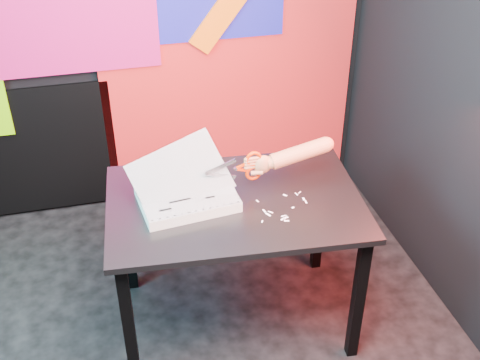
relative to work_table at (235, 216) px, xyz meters
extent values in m
cube|color=red|center=(0.26, 1.21, 0.19)|extent=(1.60, 0.02, 1.60)
cube|color=#C51362|center=(-0.64, 1.19, 0.69)|extent=(0.95, 0.02, 0.80)
cube|color=black|center=(-1.14, 1.21, -0.21)|extent=(1.30, 0.02, 0.85)
cube|color=black|center=(-0.55, -0.28, -0.30)|extent=(0.05, 0.05, 0.72)
cube|color=black|center=(-0.49, 0.37, -0.30)|extent=(0.05, 0.05, 0.72)
cube|color=black|center=(0.49, -0.37, -0.30)|extent=(0.05, 0.05, 0.72)
cube|color=black|center=(0.55, 0.28, -0.30)|extent=(0.05, 0.05, 0.72)
cube|color=black|center=(0.00, 0.00, 0.08)|extent=(1.22, 0.87, 0.03)
cube|color=silver|center=(-0.21, 0.03, 0.12)|extent=(0.45, 0.36, 0.05)
cube|color=silver|center=(-0.21, 0.03, 0.14)|extent=(0.45, 0.36, 0.00)
cube|color=silver|center=(-0.21, 0.03, 0.15)|extent=(0.45, 0.34, 0.13)
cube|color=silver|center=(-0.22, 0.05, 0.17)|extent=(0.47, 0.32, 0.22)
cube|color=silver|center=(-0.23, 0.06, 0.22)|extent=(0.49, 0.28, 0.31)
cylinder|color=black|center=(-0.39, -0.13, 0.15)|extent=(0.01, 0.01, 0.00)
cylinder|color=black|center=(-0.36, -0.13, 0.15)|extent=(0.01, 0.01, 0.00)
cylinder|color=black|center=(-0.33, -0.12, 0.15)|extent=(0.01, 0.01, 0.00)
cylinder|color=black|center=(-0.29, -0.12, 0.15)|extent=(0.01, 0.01, 0.00)
cylinder|color=black|center=(-0.26, -0.12, 0.15)|extent=(0.01, 0.01, 0.00)
cylinder|color=black|center=(-0.23, -0.11, 0.15)|extent=(0.01, 0.01, 0.00)
cylinder|color=black|center=(-0.20, -0.11, 0.15)|extent=(0.01, 0.01, 0.00)
cylinder|color=black|center=(-0.17, -0.11, 0.15)|extent=(0.01, 0.01, 0.00)
cylinder|color=black|center=(-0.13, -0.10, 0.15)|extent=(0.01, 0.01, 0.00)
cylinder|color=black|center=(-0.10, -0.10, 0.15)|extent=(0.01, 0.01, 0.00)
cylinder|color=black|center=(-0.07, -0.09, 0.15)|extent=(0.01, 0.01, 0.00)
cylinder|color=black|center=(-0.04, -0.09, 0.15)|extent=(0.01, 0.01, 0.00)
cylinder|color=black|center=(-0.01, -0.09, 0.15)|extent=(0.01, 0.01, 0.00)
cylinder|color=black|center=(-0.42, 0.15, 0.15)|extent=(0.01, 0.01, 0.00)
cylinder|color=black|center=(-0.39, 0.16, 0.15)|extent=(0.01, 0.01, 0.00)
cylinder|color=black|center=(-0.36, 0.16, 0.15)|extent=(0.01, 0.01, 0.00)
cylinder|color=black|center=(-0.33, 0.16, 0.15)|extent=(0.01, 0.01, 0.00)
cylinder|color=black|center=(-0.29, 0.17, 0.15)|extent=(0.01, 0.01, 0.00)
cylinder|color=black|center=(-0.26, 0.17, 0.15)|extent=(0.01, 0.01, 0.00)
cylinder|color=black|center=(-0.23, 0.18, 0.15)|extent=(0.01, 0.01, 0.00)
cylinder|color=black|center=(-0.20, 0.18, 0.15)|extent=(0.01, 0.01, 0.00)
cylinder|color=black|center=(-0.17, 0.18, 0.15)|extent=(0.01, 0.01, 0.00)
cylinder|color=black|center=(-0.13, 0.19, 0.15)|extent=(0.01, 0.01, 0.00)
cylinder|color=black|center=(-0.10, 0.19, 0.15)|extent=(0.01, 0.01, 0.00)
cylinder|color=black|center=(-0.07, 0.19, 0.15)|extent=(0.01, 0.01, 0.00)
cylinder|color=black|center=(-0.04, 0.20, 0.15)|extent=(0.01, 0.01, 0.00)
cube|color=black|center=(-0.32, 0.08, 0.15)|extent=(0.08, 0.02, 0.00)
cube|color=black|center=(-0.20, 0.07, 0.15)|extent=(0.06, 0.02, 0.00)
cube|color=black|center=(-0.25, -0.02, 0.15)|extent=(0.10, 0.02, 0.00)
cube|color=black|center=(-0.12, -0.02, 0.15)|extent=(0.05, 0.02, 0.00)
cube|color=black|center=(-0.33, -0.07, 0.15)|extent=(0.06, 0.02, 0.00)
cube|color=#B4B4B4|center=(-0.05, 0.05, 0.25)|extent=(0.15, 0.01, 0.06)
cube|color=#B4B4B4|center=(-0.05, 0.05, 0.21)|extent=(0.15, 0.01, 0.06)
cylinder|color=#B4B4B4|center=(0.02, 0.05, 0.23)|extent=(0.02, 0.01, 0.02)
cube|color=red|center=(0.04, 0.05, 0.22)|extent=(0.06, 0.01, 0.03)
cube|color=red|center=(0.04, 0.05, 0.24)|extent=(0.06, 0.01, 0.03)
torus|color=red|center=(0.10, 0.05, 0.27)|extent=(0.08, 0.02, 0.08)
torus|color=red|center=(0.10, 0.05, 0.19)|extent=(0.08, 0.02, 0.08)
ellipsoid|color=#B36B3A|center=(0.15, 0.06, 0.23)|extent=(0.09, 0.05, 0.09)
cylinder|color=#B36B3A|center=(0.10, 0.05, 0.23)|extent=(0.07, 0.02, 0.02)
cylinder|color=#B36B3A|center=(0.10, 0.05, 0.24)|extent=(0.06, 0.02, 0.02)
cylinder|color=#B36B3A|center=(0.10, 0.05, 0.26)|extent=(0.06, 0.02, 0.02)
cylinder|color=#B36B3A|center=(0.10, 0.05, 0.27)|extent=(0.05, 0.02, 0.02)
cylinder|color=#B36B3A|center=(0.12, 0.04, 0.20)|extent=(0.06, 0.03, 0.03)
cylinder|color=#B36B3A|center=(0.19, 0.06, 0.23)|extent=(0.06, 0.06, 0.06)
cylinder|color=#B36B3A|center=(0.33, 0.07, 0.26)|extent=(0.29, 0.09, 0.12)
sphere|color=#B36B3A|center=(0.46, 0.07, 0.28)|extent=(0.07, 0.07, 0.07)
cube|color=white|center=(0.31, -0.07, 0.09)|extent=(0.01, 0.02, 0.00)
cube|color=white|center=(0.12, -0.14, 0.09)|extent=(0.02, 0.03, 0.00)
cube|color=white|center=(0.19, -0.18, 0.09)|extent=(0.01, 0.02, 0.00)
cube|color=white|center=(0.31, -0.01, 0.09)|extent=(0.02, 0.01, 0.00)
cube|color=white|center=(0.13, -0.13, 0.09)|extent=(0.02, 0.02, 0.00)
cube|color=white|center=(0.10, -0.03, 0.09)|extent=(0.01, 0.02, 0.00)
cube|color=white|center=(0.19, -0.19, 0.09)|extent=(0.03, 0.02, 0.00)
cube|color=white|center=(0.17, -0.19, 0.09)|extent=(0.02, 0.02, 0.00)
cube|color=white|center=(0.11, -0.11, 0.09)|extent=(0.01, 0.03, 0.00)
cube|color=white|center=(0.24, -0.12, 0.09)|extent=(0.02, 0.01, 0.00)
cube|color=white|center=(0.31, -0.09, 0.09)|extent=(0.01, 0.02, 0.00)
cube|color=white|center=(0.08, -0.19, 0.09)|extent=(0.01, 0.02, 0.00)
cube|color=white|center=(0.18, -0.17, 0.09)|extent=(0.02, 0.01, 0.00)
cube|color=white|center=(0.29, -0.02, 0.09)|extent=(0.01, 0.02, 0.00)
cube|color=white|center=(0.18, -0.21, 0.09)|extent=(0.02, 0.01, 0.00)
cube|color=white|center=(0.24, -0.02, 0.09)|extent=(0.02, 0.02, 0.00)
camera|label=1|loc=(-0.52, -2.19, 1.68)|focal=45.00mm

